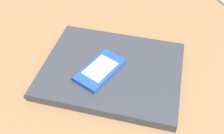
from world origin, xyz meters
TOP-DOWN VIEW (x-y plane):
  - desk_surface at (0.00, 0.00)cm, footprint 120.00×80.00cm
  - laptop_closed at (-4.25, 1.28)cm, footprint 35.70×31.38cm
  - cell_phone_on_laptop at (-1.64, 2.58)cm, footprint 11.70×12.33cm

SIDE VIEW (x-z plane):
  - desk_surface at x=0.00cm, z-range 0.00..3.00cm
  - laptop_closed at x=-4.25cm, z-range 3.00..5.03cm
  - cell_phone_on_laptop at x=-1.64cm, z-range 5.00..6.18cm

